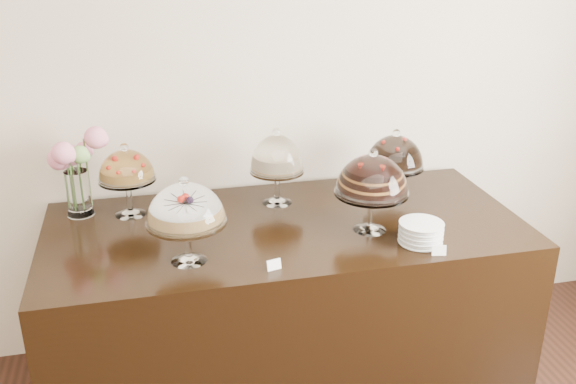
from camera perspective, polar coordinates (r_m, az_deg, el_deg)
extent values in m
cube|color=#C1B39B|center=(3.27, -6.12, 10.48)|extent=(5.00, 0.04, 3.00)
cube|color=black|center=(3.20, -0.21, -10.14)|extent=(2.20, 1.00, 0.90)
cone|color=white|center=(2.69, -8.79, -5.80)|extent=(0.15, 0.15, 0.02)
cylinder|color=white|center=(2.65, -8.90, -4.18)|extent=(0.03, 0.03, 0.15)
cylinder|color=white|center=(2.62, -9.00, -2.64)|extent=(0.33, 0.33, 0.01)
cylinder|color=tan|center=(2.60, -9.05, -1.97)|extent=(0.26, 0.26, 0.06)
sphere|color=red|center=(2.61, -7.62, -0.89)|extent=(0.02, 0.02, 0.02)
sphere|color=red|center=(2.63, -10.34, -0.89)|extent=(0.02, 0.02, 0.02)
sphere|color=red|center=(2.52, -9.33, -1.88)|extent=(0.02, 0.02, 0.02)
sphere|color=white|center=(2.55, -9.24, 0.96)|extent=(0.04, 0.04, 0.04)
cone|color=white|center=(2.94, 7.26, -3.11)|extent=(0.15, 0.15, 0.02)
cylinder|color=white|center=(2.90, 7.34, -1.53)|extent=(0.03, 0.03, 0.15)
cylinder|color=white|center=(2.87, 7.42, -0.03)|extent=(0.33, 0.33, 0.01)
cylinder|color=black|center=(2.85, 7.48, 1.07)|extent=(0.23, 0.23, 0.11)
sphere|color=red|center=(2.86, 8.56, 2.49)|extent=(0.02, 0.02, 0.02)
sphere|color=red|center=(2.87, 6.77, 2.65)|extent=(0.02, 0.02, 0.02)
sphere|color=red|center=(2.79, 6.50, 2.04)|extent=(0.02, 0.02, 0.02)
sphere|color=red|center=(2.78, 8.34, 1.87)|extent=(0.02, 0.02, 0.02)
sphere|color=white|center=(2.81, 7.61, 3.49)|extent=(0.04, 0.04, 0.04)
cone|color=white|center=(3.20, -0.97, -0.72)|extent=(0.15, 0.15, 0.02)
cylinder|color=white|center=(3.17, -0.98, 0.65)|extent=(0.03, 0.03, 0.14)
cylinder|color=white|center=(3.14, -0.99, 1.94)|extent=(0.27, 0.27, 0.01)
cylinder|color=beige|center=(3.13, -1.00, 2.62)|extent=(0.21, 0.21, 0.07)
sphere|color=white|center=(3.08, -1.01, 5.35)|extent=(0.04, 0.04, 0.04)
cone|color=white|center=(3.33, 9.27, -0.04)|extent=(0.15, 0.15, 0.02)
cylinder|color=white|center=(3.31, 9.35, 1.16)|extent=(0.03, 0.03, 0.12)
cylinder|color=white|center=(3.28, 9.43, 2.27)|extent=(0.30, 0.30, 0.01)
cylinder|color=black|center=(3.27, 9.48, 3.08)|extent=(0.23, 0.23, 0.09)
sphere|color=red|center=(3.29, 10.40, 4.13)|extent=(0.02, 0.02, 0.02)
sphere|color=red|center=(3.27, 8.49, 4.15)|extent=(0.02, 0.02, 0.02)
sphere|color=red|center=(3.19, 9.72, 3.59)|extent=(0.02, 0.02, 0.02)
sphere|color=white|center=(3.23, 9.62, 5.19)|extent=(0.04, 0.04, 0.04)
cone|color=white|center=(3.16, -13.81, -1.71)|extent=(0.15, 0.15, 0.02)
cylinder|color=white|center=(3.13, -13.96, -0.25)|extent=(0.03, 0.03, 0.15)
cylinder|color=white|center=(3.10, -14.09, 1.12)|extent=(0.27, 0.27, 0.01)
cylinder|color=#B37E34|center=(3.09, -14.14, 1.58)|extent=(0.21, 0.21, 0.04)
sphere|color=red|center=(3.09, -13.17, 2.31)|extent=(0.02, 0.02, 0.02)
sphere|color=red|center=(3.13, -13.96, 2.48)|extent=(0.02, 0.02, 0.02)
sphere|color=red|center=(3.12, -14.97, 2.29)|extent=(0.02, 0.02, 0.02)
sphere|color=red|center=(3.06, -15.23, 1.91)|extent=(0.02, 0.02, 0.02)
sphere|color=red|center=(3.03, -14.44, 1.72)|extent=(0.02, 0.02, 0.02)
sphere|color=red|center=(3.04, -13.39, 1.93)|extent=(0.02, 0.02, 0.02)
sphere|color=white|center=(3.05, -14.37, 3.87)|extent=(0.04, 0.04, 0.04)
cylinder|color=white|center=(3.19, -18.13, -0.09)|extent=(0.11, 0.11, 0.22)
cylinder|color=#476B2D|center=(3.15, -17.36, 1.65)|extent=(0.01, 0.01, 0.33)
sphere|color=pink|center=(3.10, -16.72, 4.65)|extent=(0.11, 0.11, 0.11)
cylinder|color=#476B2D|center=(3.22, -17.83, 1.18)|extent=(0.01, 0.01, 0.25)
sphere|color=pink|center=(3.23, -17.67, 3.59)|extent=(0.08, 0.08, 0.08)
cylinder|color=#476B2D|center=(3.19, -18.47, 0.91)|extent=(0.01, 0.01, 0.25)
sphere|color=pink|center=(3.17, -18.96, 3.11)|extent=(0.11, 0.11, 0.11)
cylinder|color=#476B2D|center=(3.18, -18.82, 0.75)|extent=(0.01, 0.01, 0.24)
sphere|color=pink|center=(3.14, -19.68, 2.80)|extent=(0.11, 0.11, 0.11)
cylinder|color=#476B2D|center=(3.12, -18.65, 0.95)|extent=(0.01, 0.01, 0.30)
sphere|color=pink|center=(3.04, -19.36, 3.27)|extent=(0.10, 0.10, 0.10)
cylinder|color=#476B2D|center=(3.13, -18.00, 0.91)|extent=(0.01, 0.01, 0.28)
sphere|color=#679548|center=(3.06, -18.02, 3.18)|extent=(0.08, 0.08, 0.08)
cylinder|color=silver|center=(2.86, 11.66, -4.36)|extent=(0.19, 0.19, 0.01)
cylinder|color=silver|center=(2.86, 11.67, -4.16)|extent=(0.18, 0.18, 0.01)
cylinder|color=silver|center=(2.85, 11.69, -3.96)|extent=(0.19, 0.19, 0.01)
cylinder|color=silver|center=(2.85, 11.71, -3.77)|extent=(0.18, 0.18, 0.01)
cylinder|color=silver|center=(2.84, 11.72, -3.57)|extent=(0.19, 0.19, 0.01)
cylinder|color=silver|center=(2.84, 11.74, -3.37)|extent=(0.18, 0.18, 0.01)
cylinder|color=silver|center=(2.83, 11.76, -3.17)|extent=(0.19, 0.19, 0.01)
cylinder|color=silver|center=(2.83, 11.78, -2.97)|extent=(0.18, 0.18, 0.01)
cylinder|color=silver|center=(2.82, 11.79, -2.76)|extent=(0.19, 0.19, 0.01)
cube|color=white|center=(2.59, -1.25, -6.48)|extent=(0.06, 0.03, 0.04)
cube|color=white|center=(2.77, 13.28, -5.08)|extent=(0.06, 0.03, 0.04)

